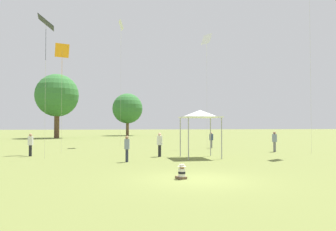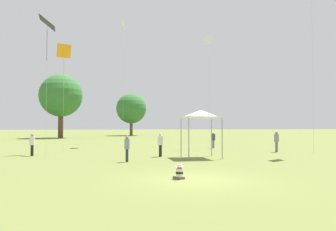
{
  "view_description": "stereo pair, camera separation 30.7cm",
  "coord_description": "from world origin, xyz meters",
  "px_view_note": "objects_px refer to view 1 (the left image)",
  "views": [
    {
      "loc": [
        -3.27,
        -12.91,
        2.2
      ],
      "look_at": [
        -0.18,
        6.34,
        2.77
      ],
      "focal_mm": 35.0,
      "sensor_mm": 36.0,
      "label": 1
    },
    {
      "loc": [
        -2.97,
        -12.96,
        2.2
      ],
      "look_at": [
        -0.18,
        6.34,
        2.77
      ],
      "focal_mm": 35.0,
      "sensor_mm": 36.0,
      "label": 2
    }
  ],
  "objects_px": {
    "seated_toddler": "(182,172)",
    "distant_tree_1": "(57,96)",
    "kite_3": "(207,42)",
    "canopy_tent": "(200,114)",
    "person_standing_2": "(211,139)",
    "person_standing_3": "(30,143)",
    "distant_tree_0": "(128,109)",
    "person_standing_4": "(160,143)",
    "person_standing_0": "(127,146)",
    "kite_4": "(62,53)",
    "kite_1": "(46,25)",
    "person_standing_1": "(275,140)",
    "kite_2": "(121,29)"
  },
  "relations": [
    {
      "from": "seated_toddler",
      "to": "distant_tree_1",
      "type": "bearing_deg",
      "value": 92.97
    },
    {
      "from": "kite_3",
      "to": "canopy_tent",
      "type": "bearing_deg",
      "value": -4.38
    },
    {
      "from": "person_standing_2",
      "to": "person_standing_3",
      "type": "relative_size",
      "value": 0.96
    },
    {
      "from": "person_standing_3",
      "to": "distant_tree_1",
      "type": "relative_size",
      "value": 0.15
    },
    {
      "from": "person_standing_2",
      "to": "distant_tree_0",
      "type": "relative_size",
      "value": 0.17
    },
    {
      "from": "seated_toddler",
      "to": "person_standing_4",
      "type": "bearing_deg",
      "value": 75.13
    },
    {
      "from": "person_standing_0",
      "to": "person_standing_2",
      "type": "distance_m",
      "value": 13.59
    },
    {
      "from": "kite_3",
      "to": "distant_tree_0",
      "type": "height_order",
      "value": "kite_3"
    },
    {
      "from": "canopy_tent",
      "to": "kite_4",
      "type": "relative_size",
      "value": 0.37
    },
    {
      "from": "kite_1",
      "to": "distant_tree_1",
      "type": "xyz_separation_m",
      "value": [
        -5.35,
        35.77,
        -1.55
      ]
    },
    {
      "from": "canopy_tent",
      "to": "person_standing_2",
      "type": "bearing_deg",
      "value": 68.84
    },
    {
      "from": "person_standing_0",
      "to": "canopy_tent",
      "type": "relative_size",
      "value": 0.49
    },
    {
      "from": "person_standing_0",
      "to": "distant_tree_1",
      "type": "height_order",
      "value": "distant_tree_1"
    },
    {
      "from": "kite_1",
      "to": "distant_tree_1",
      "type": "distance_m",
      "value": 36.2
    },
    {
      "from": "distant_tree_1",
      "to": "distant_tree_0",
      "type": "bearing_deg",
      "value": 42.3
    },
    {
      "from": "seated_toddler",
      "to": "person_standing_3",
      "type": "height_order",
      "value": "person_standing_3"
    },
    {
      "from": "canopy_tent",
      "to": "distant_tree_1",
      "type": "distance_m",
      "value": 40.16
    },
    {
      "from": "distant_tree_0",
      "to": "person_standing_3",
      "type": "bearing_deg",
      "value": -100.57
    },
    {
      "from": "person_standing_1",
      "to": "kite_2",
      "type": "relative_size",
      "value": 0.12
    },
    {
      "from": "kite_3",
      "to": "person_standing_0",
      "type": "bearing_deg",
      "value": -21.56
    },
    {
      "from": "kite_3",
      "to": "kite_2",
      "type": "bearing_deg",
      "value": -104.17
    },
    {
      "from": "person_standing_3",
      "to": "kite_1",
      "type": "relative_size",
      "value": 0.17
    },
    {
      "from": "seated_toddler",
      "to": "person_standing_2",
      "type": "xyz_separation_m",
      "value": [
        6.41,
        17.19,
        0.63
      ]
    },
    {
      "from": "kite_3",
      "to": "kite_4",
      "type": "distance_m",
      "value": 13.91
    },
    {
      "from": "person_standing_2",
      "to": "distant_tree_1",
      "type": "distance_m",
      "value": 34.34
    },
    {
      "from": "person_standing_2",
      "to": "person_standing_3",
      "type": "xyz_separation_m",
      "value": [
        -15.01,
        -5.96,
        0.04
      ]
    },
    {
      "from": "person_standing_4",
      "to": "kite_4",
      "type": "height_order",
      "value": "kite_4"
    },
    {
      "from": "person_standing_0",
      "to": "distant_tree_0",
      "type": "bearing_deg",
      "value": -173.66
    },
    {
      "from": "kite_2",
      "to": "kite_4",
      "type": "distance_m",
      "value": 10.72
    },
    {
      "from": "distant_tree_0",
      "to": "distant_tree_1",
      "type": "relative_size",
      "value": 0.81
    },
    {
      "from": "person_standing_0",
      "to": "kite_2",
      "type": "relative_size",
      "value": 0.12
    },
    {
      "from": "seated_toddler",
      "to": "person_standing_4",
      "type": "relative_size",
      "value": 0.37
    },
    {
      "from": "person_standing_0",
      "to": "distant_tree_0",
      "type": "xyz_separation_m",
      "value": [
        1.82,
        49.87,
        4.77
      ]
    },
    {
      "from": "canopy_tent",
      "to": "distant_tree_0",
      "type": "height_order",
      "value": "distant_tree_0"
    },
    {
      "from": "person_standing_3",
      "to": "canopy_tent",
      "type": "bearing_deg",
      "value": -147.67
    },
    {
      "from": "kite_1",
      "to": "kite_2",
      "type": "xyz_separation_m",
      "value": [
        5.11,
        13.07,
        3.78
      ]
    },
    {
      "from": "person_standing_1",
      "to": "person_standing_4",
      "type": "distance_m",
      "value": 10.24
    },
    {
      "from": "person_standing_2",
      "to": "kite_2",
      "type": "xyz_separation_m",
      "value": [
        -8.54,
        5.18,
        11.69
      ]
    },
    {
      "from": "canopy_tent",
      "to": "seated_toddler",
      "type": "bearing_deg",
      "value": -109.67
    },
    {
      "from": "person_standing_0",
      "to": "kite_4",
      "type": "distance_m",
      "value": 11.39
    },
    {
      "from": "kite_4",
      "to": "seated_toddler",
      "type": "bearing_deg",
      "value": 140.02
    },
    {
      "from": "kite_4",
      "to": "distant_tree_0",
      "type": "height_order",
      "value": "distant_tree_0"
    },
    {
      "from": "person_standing_2",
      "to": "kite_4",
      "type": "bearing_deg",
      "value": 19.02
    },
    {
      "from": "person_standing_2",
      "to": "distant_tree_0",
      "type": "bearing_deg",
      "value": -75.07
    },
    {
      "from": "person_standing_2",
      "to": "canopy_tent",
      "type": "height_order",
      "value": "canopy_tent"
    },
    {
      "from": "person_standing_0",
      "to": "person_standing_3",
      "type": "bearing_deg",
      "value": -117.09
    },
    {
      "from": "kite_1",
      "to": "distant_tree_0",
      "type": "relative_size",
      "value": 1.06
    },
    {
      "from": "distant_tree_0",
      "to": "kite_4",
      "type": "bearing_deg",
      "value": -99.06
    },
    {
      "from": "person_standing_2",
      "to": "kite_2",
      "type": "distance_m",
      "value": 15.38
    },
    {
      "from": "person_standing_1",
      "to": "person_standing_4",
      "type": "relative_size",
      "value": 1.0
    }
  ]
}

